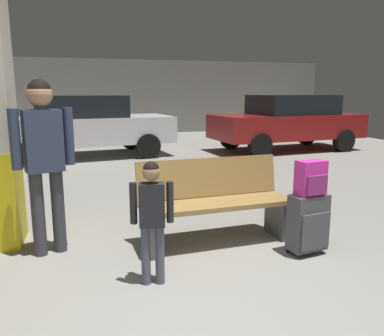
{
  "coord_description": "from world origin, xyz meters",
  "views": [
    {
      "loc": [
        -0.74,
        -2.32,
        1.59
      ],
      "look_at": [
        0.27,
        1.3,
        0.85
      ],
      "focal_mm": 36.18,
      "sensor_mm": 36.0,
      "label": 1
    }
  ],
  "objects_px": {
    "adult": "(44,149)",
    "parked_car_side": "(288,121)",
    "suitcase": "(308,223)",
    "backpack_bright": "(311,178)",
    "child": "(152,210)",
    "bench": "(214,202)",
    "parked_car_far": "(86,124)"
  },
  "relations": [
    {
      "from": "adult",
      "to": "parked_car_side",
      "type": "height_order",
      "value": "adult"
    },
    {
      "from": "suitcase",
      "to": "backpack_bright",
      "type": "relative_size",
      "value": 1.78
    },
    {
      "from": "suitcase",
      "to": "child",
      "type": "height_order",
      "value": "child"
    },
    {
      "from": "bench",
      "to": "suitcase",
      "type": "bearing_deg",
      "value": -35.11
    },
    {
      "from": "child",
      "to": "parked_car_side",
      "type": "distance_m",
      "value": 8.19
    },
    {
      "from": "suitcase",
      "to": "parked_car_far",
      "type": "bearing_deg",
      "value": 107.13
    },
    {
      "from": "bench",
      "to": "child",
      "type": "xyz_separation_m",
      "value": [
        -0.8,
        -0.76,
        0.2
      ]
    },
    {
      "from": "parked_car_side",
      "to": "suitcase",
      "type": "bearing_deg",
      "value": -117.49
    },
    {
      "from": "suitcase",
      "to": "adult",
      "type": "bearing_deg",
      "value": 164.08
    },
    {
      "from": "bench",
      "to": "parked_car_side",
      "type": "height_order",
      "value": "parked_car_side"
    },
    {
      "from": "child",
      "to": "parked_car_side",
      "type": "height_order",
      "value": "parked_car_side"
    },
    {
      "from": "backpack_bright",
      "to": "parked_car_far",
      "type": "distance_m",
      "value": 6.98
    },
    {
      "from": "bench",
      "to": "adult",
      "type": "bearing_deg",
      "value": 174.97
    },
    {
      "from": "child",
      "to": "parked_car_far",
      "type": "height_order",
      "value": "parked_car_far"
    },
    {
      "from": "adult",
      "to": "parked_car_side",
      "type": "relative_size",
      "value": 0.4
    },
    {
      "from": "backpack_bright",
      "to": "adult",
      "type": "xyz_separation_m",
      "value": [
        -2.47,
        0.71,
        0.29
      ]
    },
    {
      "from": "adult",
      "to": "parked_car_far",
      "type": "distance_m",
      "value": 5.99
    },
    {
      "from": "backpack_bright",
      "to": "parked_car_side",
      "type": "distance_m",
      "value": 7.17
    },
    {
      "from": "parked_car_side",
      "to": "bench",
      "type": "bearing_deg",
      "value": -125.25
    },
    {
      "from": "backpack_bright",
      "to": "suitcase",
      "type": "bearing_deg",
      "value": 85.84
    },
    {
      "from": "parked_car_side",
      "to": "child",
      "type": "bearing_deg",
      "value": -126.76
    },
    {
      "from": "child",
      "to": "adult",
      "type": "xyz_separation_m",
      "value": [
        -0.88,
        0.9,
        0.41
      ]
    },
    {
      "from": "parked_car_side",
      "to": "adult",
      "type": "bearing_deg",
      "value": -135.62
    },
    {
      "from": "parked_car_far",
      "to": "adult",
      "type": "bearing_deg",
      "value": -93.98
    },
    {
      "from": "bench",
      "to": "parked_car_side",
      "type": "xyz_separation_m",
      "value": [
        4.1,
        5.8,
        0.36
      ]
    },
    {
      "from": "child",
      "to": "parked_car_far",
      "type": "bearing_deg",
      "value": 93.88
    },
    {
      "from": "child",
      "to": "adult",
      "type": "bearing_deg",
      "value": 134.31
    },
    {
      "from": "child",
      "to": "parked_car_side",
      "type": "xyz_separation_m",
      "value": [
        4.9,
        6.56,
        0.16
      ]
    },
    {
      "from": "bench",
      "to": "backpack_bright",
      "type": "xyz_separation_m",
      "value": [
        0.79,
        -0.56,
        0.33
      ]
    },
    {
      "from": "bench",
      "to": "child",
      "type": "height_order",
      "value": "child"
    },
    {
      "from": "backpack_bright",
      "to": "parked_car_side",
      "type": "height_order",
      "value": "parked_car_side"
    },
    {
      "from": "bench",
      "to": "child",
      "type": "bearing_deg",
      "value": -136.56
    }
  ]
}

